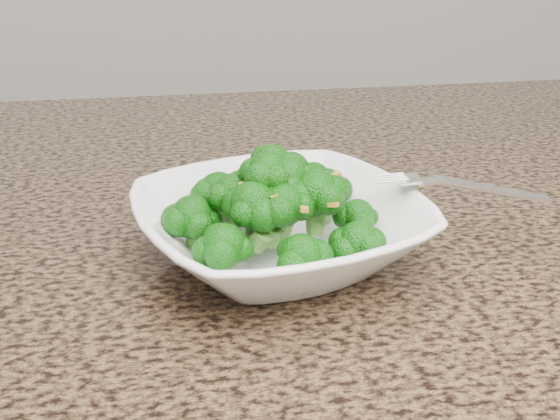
{
  "coord_description": "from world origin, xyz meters",
  "views": [
    {
      "loc": [
        -0.03,
        -0.37,
        1.2
      ],
      "look_at": [
        0.06,
        0.19,
        0.95
      ],
      "focal_mm": 45.0,
      "sensor_mm": 36.0,
      "label": 1
    }
  ],
  "objects": [
    {
      "name": "bowl",
      "position": [
        0.06,
        0.19,
        0.93
      ],
      "size": [
        0.31,
        0.31,
        0.06
      ],
      "primitive_type": "imported",
      "rotation": [
        0.0,
        0.0,
        0.27
      ],
      "color": "white",
      "rests_on": "granite_counter"
    },
    {
      "name": "garlic_topping",
      "position": [
        0.06,
        0.19,
        1.03
      ],
      "size": [
        0.13,
        0.13,
        0.01
      ],
      "primitive_type": null,
      "color": "#BB872D",
      "rests_on": "broccoli_pile"
    },
    {
      "name": "broccoli_pile",
      "position": [
        0.06,
        0.19,
        1.0
      ],
      "size": [
        0.22,
        0.22,
        0.07
      ],
      "primitive_type": null,
      "color": "#105E0A",
      "rests_on": "bowl"
    },
    {
      "name": "fork",
      "position": [
        0.2,
        0.19,
        0.97
      ],
      "size": [
        0.19,
        0.05,
        0.01
      ],
      "primitive_type": null,
      "rotation": [
        0.0,
        0.0,
        -0.11
      ],
      "color": "silver",
      "rests_on": "bowl"
    },
    {
      "name": "granite_counter",
      "position": [
        0.0,
        0.3,
        0.89
      ],
      "size": [
        1.64,
        1.04,
        0.03
      ],
      "primitive_type": "cube",
      "color": "brown",
      "rests_on": "cabinet"
    }
  ]
}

